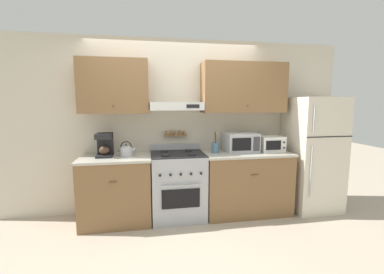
% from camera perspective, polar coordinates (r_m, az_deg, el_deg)
% --- Properties ---
extents(ground_plane, '(16.00, 16.00, 0.00)m').
position_cam_1_polar(ground_plane, '(3.58, -2.38, -19.44)').
color(ground_plane, '#B2A38E').
extents(wall_back, '(5.20, 0.46, 2.55)m').
position_cam_1_polar(wall_back, '(3.83, -2.71, 5.17)').
color(wall_back, beige).
rests_on(wall_back, ground_plane).
extents(counter_left, '(0.94, 0.68, 0.91)m').
position_cam_1_polar(counter_left, '(3.72, -16.40, -11.07)').
color(counter_left, brown).
rests_on(counter_left, ground_plane).
extents(counter_right, '(1.27, 0.68, 0.91)m').
position_cam_1_polar(counter_right, '(3.96, 11.73, -9.76)').
color(counter_right, brown).
rests_on(counter_right, ground_plane).
extents(stove_range, '(0.74, 0.67, 1.01)m').
position_cam_1_polar(stove_range, '(3.72, -3.15, -10.61)').
color(stove_range, '#ADAFB5').
rests_on(stove_range, ground_plane).
extents(refrigerator, '(0.70, 0.73, 1.71)m').
position_cam_1_polar(refrigerator, '(4.34, 25.19, -3.39)').
color(refrigerator, beige).
rests_on(refrigerator, ground_plane).
extents(tea_kettle, '(0.22, 0.17, 0.20)m').
position_cam_1_polar(tea_kettle, '(3.60, -14.38, -2.89)').
color(tea_kettle, '#B7B7BC').
rests_on(tea_kettle, counter_left).
extents(coffee_maker, '(0.21, 0.26, 0.31)m').
position_cam_1_polar(coffee_maker, '(3.65, -18.83, -1.59)').
color(coffee_maker, black).
rests_on(coffee_maker, counter_left).
extents(microwave, '(0.46, 0.37, 0.28)m').
position_cam_1_polar(microwave, '(3.84, 10.81, -1.17)').
color(microwave, '#ADAFB5').
rests_on(microwave, counter_right).
extents(utensil_crock, '(0.11, 0.11, 0.30)m').
position_cam_1_polar(utensil_crock, '(3.72, 5.18, -2.28)').
color(utensil_crock, slate).
rests_on(utensil_crock, counter_right).
extents(toaster_oven, '(0.35, 0.32, 0.22)m').
position_cam_1_polar(toaster_oven, '(4.02, 17.02, -1.41)').
color(toaster_oven, white).
rests_on(toaster_oven, counter_right).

